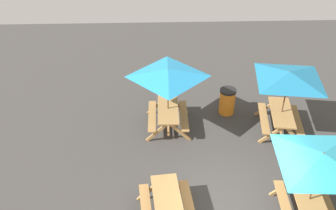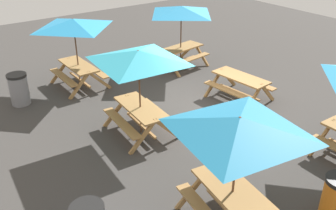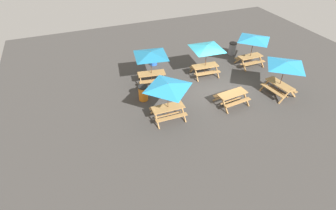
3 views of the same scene
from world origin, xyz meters
The scene contains 7 objects.
ground_plane centered at (0.00, 0.00, 0.00)m, with size 27.13×27.13×0.00m, color #3D3A38.
picnic_table_0 centered at (3.63, -2.13, 1.99)m, with size 2.80×2.80×2.34m.
picnic_table_2 centered at (-3.38, 2.05, 1.99)m, with size 2.26×2.26×2.34m.
picnic_table_3 centered at (-0.16, -1.74, 1.99)m, with size 2.82×2.82×2.34m.
picnic_table_4 centered at (-0.07, 1.85, 0.56)m, with size 1.92×1.68×0.81m.
picnic_table_5 centered at (-3.94, -1.81, 1.99)m, with size 2.03×2.03×2.34m.
trash_bin_gray centered at (-3.74, -3.85, 0.49)m, with size 0.59×0.59×0.98m.
Camera 2 is at (7.26, -6.18, 5.25)m, focal length 40.00 mm.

